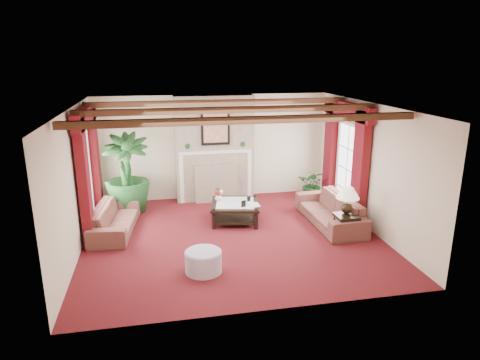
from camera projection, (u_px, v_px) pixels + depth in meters
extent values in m
plane|color=#460C10|center=(232.00, 237.00, 8.93)|extent=(6.00, 6.00, 0.00)
plane|color=white|center=(232.00, 107.00, 8.18)|extent=(6.00, 6.00, 0.00)
cube|color=beige|center=(213.00, 147.00, 11.15)|extent=(6.00, 0.02, 2.70)
cube|color=beige|center=(75.00, 183.00, 8.00)|extent=(0.02, 5.50, 2.70)
cube|color=beige|center=(370.00, 167.00, 9.12)|extent=(0.02, 5.50, 2.70)
imported|color=#3C101F|center=(115.00, 214.00, 9.11)|extent=(2.12, 1.03, 0.78)
imported|color=#3C101F|center=(330.00, 206.00, 9.51)|extent=(2.22, 0.74, 0.85)
imported|color=black|center=(128.00, 191.00, 10.21)|extent=(1.18, 1.97, 1.07)
imported|color=black|center=(313.00, 188.00, 11.21)|extent=(1.47, 1.48, 0.63)
cylinder|color=#ADABC2|center=(203.00, 262.00, 7.44)|extent=(0.64, 0.64, 0.38)
imported|color=silver|center=(219.00, 197.00, 9.79)|extent=(0.31, 0.31, 0.17)
imported|color=black|center=(249.00, 199.00, 9.44)|extent=(0.23, 0.03, 0.31)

